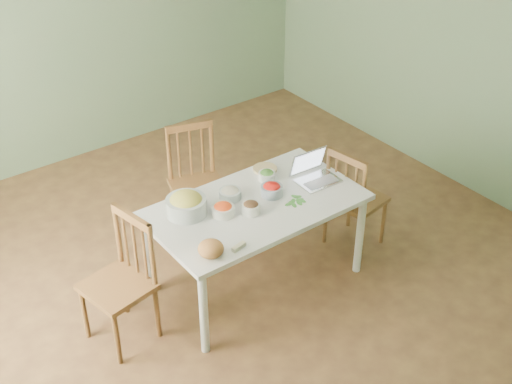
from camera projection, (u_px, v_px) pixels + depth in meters
floor at (235, 275)px, 5.38m from camera, size 5.00×5.00×0.00m
wall_back at (77, 23)px, 6.31m from camera, size 5.00×0.00×2.70m
wall_right at (468, 43)px, 5.89m from camera, size 0.00×5.00×2.70m
dining_table at (256, 243)px, 5.13m from camera, size 1.55×0.87×0.73m
chair_far at (198, 185)px, 5.59m from camera, size 0.52×0.51×0.96m
chair_left at (117, 284)px, 4.57m from camera, size 0.47×0.49×0.96m
chair_right at (357, 196)px, 5.50m from camera, size 0.44×0.46×0.91m
bread_boule at (211, 249)px, 4.40m from camera, size 0.19×0.19×0.11m
butter_stick at (239, 247)px, 4.48m from camera, size 0.11×0.05×0.03m
bowl_squash at (186, 204)px, 4.78m from camera, size 0.38×0.38×0.17m
bowl_carrot at (223, 209)px, 4.79m from camera, size 0.20×0.20×0.09m
bowl_onion at (230, 193)px, 4.97m from camera, size 0.17×0.17×0.09m
bowl_mushroom at (251, 207)px, 4.81m from camera, size 0.17×0.17×0.09m
bowl_redpep at (272, 189)px, 5.00m from camera, size 0.21×0.21×0.10m
bowl_broccoli at (267, 175)px, 5.18m from camera, size 0.17×0.17×0.08m
flatbread at (265, 169)px, 5.32m from camera, size 0.24×0.24×0.02m
basil_bunch at (294, 201)px, 4.94m from camera, size 0.19×0.19×0.02m
laptop at (319, 170)px, 5.12m from camera, size 0.33×0.29×0.21m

